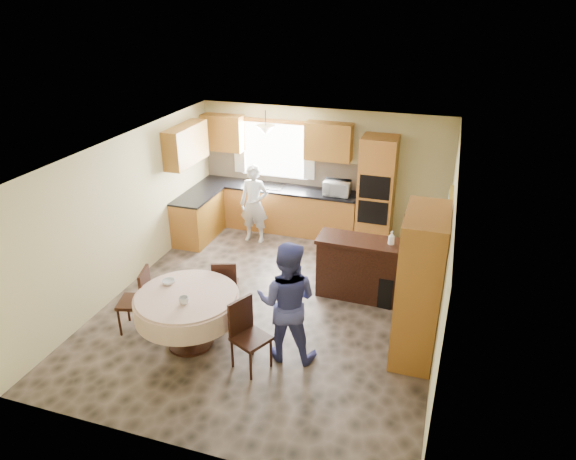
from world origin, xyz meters
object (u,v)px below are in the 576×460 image
at_px(chair_left, 139,297).
at_px(chair_right, 247,331).
at_px(sideboard, 358,270).
at_px(person_sink, 254,204).
at_px(cupboard, 420,286).
at_px(dining_table, 187,306).
at_px(oven_tower, 376,192).
at_px(chair_back, 225,284).
at_px(person_dining, 287,302).

xyz_separation_m(chair_left, chair_right, (1.77, -0.26, -0.01)).
xyz_separation_m(sideboard, person_sink, (-2.32, 1.40, 0.30)).
height_order(cupboard, dining_table, cupboard).
distance_m(dining_table, person_sink, 3.40).
xyz_separation_m(oven_tower, person_sink, (-2.25, -0.65, -0.29)).
relative_size(oven_tower, person_sink, 1.37).
relative_size(sideboard, cupboard, 0.64).
height_order(chair_back, person_dining, person_dining).
bearing_deg(cupboard, chair_right, -155.10).
bearing_deg(chair_left, chair_back, 113.04).
bearing_deg(person_dining, cupboard, -164.99).
relative_size(dining_table, chair_back, 1.58).
distance_m(cupboard, chair_right, 2.32).
bearing_deg(person_sink, chair_right, -71.95).
relative_size(dining_table, chair_right, 1.48).
height_order(dining_table, person_sink, person_sink).
relative_size(cupboard, chair_right, 2.15).
height_order(sideboard, person_dining, person_dining).
xyz_separation_m(cupboard, dining_table, (-2.98, -0.80, -0.40)).
distance_m(cupboard, chair_left, 3.92).
distance_m(chair_left, chair_right, 1.79).
distance_m(sideboard, chair_left, 3.38).
xyz_separation_m(dining_table, chair_left, (-0.84, 0.11, -0.09)).
bearing_deg(chair_left, sideboard, 108.61).
distance_m(cupboard, person_sink, 4.21).
xyz_separation_m(chair_left, person_dining, (2.21, 0.08, 0.31)).
distance_m(oven_tower, chair_back, 3.64).
distance_m(oven_tower, dining_table, 4.48).
distance_m(cupboard, chair_back, 2.88).
distance_m(oven_tower, person_dining, 3.88).
bearing_deg(chair_right, person_sink, 45.74).
xyz_separation_m(dining_table, chair_back, (0.16, 0.89, -0.14)).
xyz_separation_m(sideboard, chair_right, (-1.05, -2.13, 0.06)).
bearing_deg(chair_right, chair_back, 62.58).
distance_m(chair_back, person_sink, 2.55).
height_order(chair_back, chair_right, chair_right).
bearing_deg(chair_right, cupboard, -39.07).
height_order(dining_table, person_dining, person_dining).
xyz_separation_m(sideboard, chair_left, (-2.82, -1.87, 0.07)).
distance_m(dining_table, chair_left, 0.85).
xyz_separation_m(chair_left, chair_back, (1.00, 0.78, -0.04)).
xyz_separation_m(oven_tower, chair_right, (-0.98, -4.18, -0.53)).
height_order(sideboard, dining_table, sideboard).
distance_m(oven_tower, sideboard, 2.13).
relative_size(cupboard, person_dining, 1.22).
height_order(chair_back, person_sink, person_sink).
relative_size(chair_left, chair_right, 1.02).
bearing_deg(oven_tower, sideboard, -88.09).
bearing_deg(cupboard, person_dining, -159.36).
height_order(sideboard, chair_back, sideboard).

